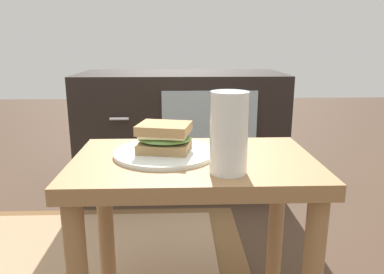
{
  "coord_description": "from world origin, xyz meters",
  "views": [
    {
      "loc": [
        -0.03,
        -0.81,
        0.72
      ],
      "look_at": [
        -0.0,
        0.0,
        0.51
      ],
      "focal_mm": 34.43,
      "sensor_mm": 36.0,
      "label": 1
    }
  ],
  "objects_px": {
    "beer_glass": "(229,135)",
    "sandwich_front": "(164,137)",
    "plate": "(165,153)",
    "tv_cabinet": "(182,132)"
  },
  "relations": [
    {
      "from": "plate",
      "to": "beer_glass",
      "type": "bearing_deg",
      "value": -43.37
    },
    {
      "from": "plate",
      "to": "sandwich_front",
      "type": "relative_size",
      "value": 1.69
    },
    {
      "from": "plate",
      "to": "sandwich_front",
      "type": "distance_m",
      "value": 0.04
    },
    {
      "from": "beer_glass",
      "to": "sandwich_front",
      "type": "bearing_deg",
      "value": 136.63
    },
    {
      "from": "tv_cabinet",
      "to": "beer_glass",
      "type": "bearing_deg",
      "value": -85.22
    },
    {
      "from": "sandwich_front",
      "to": "beer_glass",
      "type": "distance_m",
      "value": 0.19
    },
    {
      "from": "sandwich_front",
      "to": "beer_glass",
      "type": "xyz_separation_m",
      "value": [
        0.13,
        -0.13,
        0.04
      ]
    },
    {
      "from": "tv_cabinet",
      "to": "plate",
      "type": "relative_size",
      "value": 3.96
    },
    {
      "from": "tv_cabinet",
      "to": "plate",
      "type": "distance_m",
      "value": 0.94
    },
    {
      "from": "tv_cabinet",
      "to": "plate",
      "type": "bearing_deg",
      "value": -92.91
    }
  ]
}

